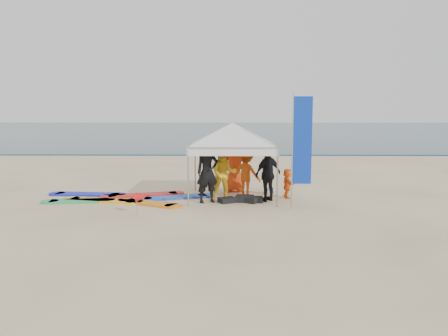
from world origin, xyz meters
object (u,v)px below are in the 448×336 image
person_seated (287,183)px  marker_pennant (141,197)px  feather_flag (301,142)px  canopy_tent (233,123)px  surfboard_spread (123,198)px  person_orange_b (235,166)px  person_black_a (207,172)px  person_yellow (224,173)px  person_orange_a (246,173)px  person_black_b (268,174)px

person_seated → marker_pennant: size_ratio=1.55×
feather_flag → canopy_tent: bearing=138.8°
feather_flag → surfboard_spread: 6.09m
person_seated → canopy_tent: bearing=87.2°
person_orange_b → surfboard_spread: bearing=31.4°
person_orange_b → canopy_tent: bearing=95.9°
person_black_a → person_yellow: 0.61m
canopy_tent → marker_pennant: canopy_tent is taller
person_black_a → person_seated: (2.62, 0.77, -0.48)m
marker_pennant → person_black_a: bearing=43.2°
person_black_a → feather_flag: bearing=-42.9°
person_orange_b → surfboard_spread: size_ratio=0.35×
person_orange_a → person_orange_b: size_ratio=0.85×
person_orange_b → feather_flag: 3.57m
person_black_b → person_seated: bearing=178.8°
person_black_b → surfboard_spread: (-4.73, 0.20, -0.84)m
person_black_b → marker_pennant: bearing=-10.0°
person_orange_b → person_black_b: bearing=134.4°
feather_flag → person_yellow: bearing=149.2°
person_seated → canopy_tent: canopy_tent is taller
person_seated → person_orange_b: bearing=53.7°
surfboard_spread → person_yellow: bearing=-2.4°
person_orange_a → person_black_b: person_black_b is taller
person_orange_a → canopy_tent: (-0.48, -0.38, 1.70)m
person_orange_a → feather_flag: feather_flag is taller
person_yellow → person_seated: bearing=5.0°
person_orange_b → person_orange_a: bearing=127.9°
person_black_a → canopy_tent: bearing=19.2°
person_orange_a → person_black_b: (0.66, -0.83, 0.09)m
person_seated → surfboard_spread: person_seated is taller
person_yellow → person_orange_b: 1.56m
person_orange_a → canopy_tent: bearing=66.9°
canopy_tent → person_black_a: bearing=-138.2°
person_black_a → person_seated: size_ratio=1.97×
person_orange_b → surfboard_spread: (-3.70, -1.37, -0.90)m
person_yellow → person_orange_b: (0.38, 1.51, 0.05)m
person_black_b → person_orange_b: (-1.04, 1.57, 0.05)m
person_yellow → person_seated: size_ratio=1.79×
person_black_a → person_orange_b: (0.89, 1.83, -0.04)m
person_black_a → person_black_b: bearing=-15.0°
person_black_b → canopy_tent: bearing=-59.1°
person_black_a → person_yellow: bearing=9.6°
person_yellow → person_black_b: person_yellow is taller
person_yellow → surfboard_spread: bearing=170.8°
person_seated → marker_pennant: person_seated is taller
person_black_b → canopy_tent: size_ratio=0.46×
marker_pennant → person_black_b: bearing=27.5°
person_black_a → surfboard_spread: 2.99m
person_orange_a → person_orange_b: person_orange_b is taller
person_orange_a → person_orange_b: (-0.38, 0.74, 0.14)m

